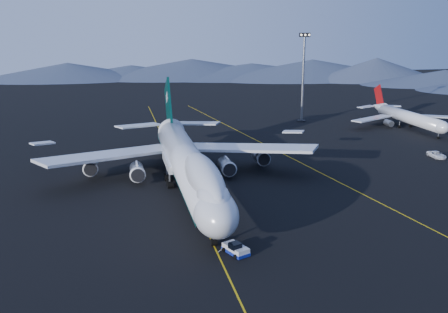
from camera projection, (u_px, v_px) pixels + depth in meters
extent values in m
plane|color=black|center=(188.00, 190.00, 98.83)|extent=(500.00, 500.00, 0.00)
cube|color=gold|center=(188.00, 190.00, 98.83)|extent=(0.25, 220.00, 0.01)
cube|color=gold|center=(311.00, 168.00, 114.50)|extent=(28.08, 198.09, 0.01)
cone|color=#3E485F|center=(68.00, 69.00, 307.65)|extent=(100.00, 100.00, 12.00)
cone|color=#3E485F|center=(192.00, 67.00, 324.37)|extent=(100.00, 100.00, 12.00)
cone|color=#3E485F|center=(312.00, 68.00, 316.34)|extent=(100.00, 100.00, 12.00)
cone|color=#3E485F|center=(445.00, 73.00, 284.45)|extent=(100.00, 100.00, 12.00)
cylinder|color=silver|center=(187.00, 163.00, 97.42)|extent=(6.50, 56.00, 6.50)
ellipsoid|color=silver|center=(216.00, 214.00, 70.95)|extent=(6.50, 10.40, 6.50)
ellipsoid|color=silver|center=(204.00, 178.00, 79.30)|extent=(5.13, 25.16, 5.85)
cube|color=black|center=(219.00, 211.00, 68.76)|extent=(3.60, 1.61, 1.29)
cone|color=silver|center=(169.00, 127.00, 128.42)|extent=(6.50, 12.00, 6.50)
cube|color=#032F2A|center=(187.00, 166.00, 98.59)|extent=(6.24, 60.00, 1.10)
cube|color=silver|center=(184.00, 161.00, 102.90)|extent=(7.50, 13.00, 1.60)
cube|color=silver|center=(112.00, 155.00, 105.39)|extent=(30.62, 23.28, 2.83)
cube|color=silver|center=(244.00, 148.00, 111.40)|extent=(30.62, 23.28, 2.83)
cylinder|color=slate|center=(137.00, 171.00, 103.35)|extent=(2.90, 5.50, 2.90)
cylinder|color=slate|center=(91.00, 166.00, 107.52)|extent=(2.90, 5.50, 2.90)
cylinder|color=slate|center=(226.00, 166.00, 107.28)|extent=(2.90, 5.50, 2.90)
cylinder|color=slate|center=(260.00, 156.00, 115.40)|extent=(2.90, 5.50, 2.90)
cube|color=#032F2A|center=(169.00, 108.00, 126.21)|extent=(0.55, 14.11, 15.94)
cube|color=silver|center=(139.00, 126.00, 128.18)|extent=(12.39, 9.47, 0.98)
cube|color=silver|center=(197.00, 123.00, 131.29)|extent=(12.39, 9.47, 0.98)
cylinder|color=black|center=(214.00, 242.00, 73.64)|extent=(0.90, 1.10, 1.10)
cube|color=silver|center=(236.00, 249.00, 71.09)|extent=(3.45, 4.54, 1.02)
cube|color=navy|center=(236.00, 251.00, 71.19)|extent=(3.61, 4.75, 0.46)
cube|color=black|center=(236.00, 244.00, 70.91)|extent=(1.94, 1.94, 0.83)
cylinder|color=silver|center=(409.00, 117.00, 157.64)|extent=(3.84, 32.36, 3.84)
ellipsoid|color=silver|center=(441.00, 127.00, 142.34)|extent=(3.84, 5.38, 3.84)
cone|color=silver|center=(379.00, 107.00, 175.70)|extent=(3.84, 7.08, 3.84)
cube|color=silver|center=(372.00, 118.00, 160.52)|extent=(16.98, 11.46, 0.35)
cube|color=silver|center=(428.00, 116.00, 164.72)|extent=(16.98, 11.46, 0.35)
cylinder|color=slate|center=(389.00, 123.00, 159.38)|extent=(1.92, 3.54, 1.92)
cylinder|color=slate|center=(420.00, 122.00, 161.69)|extent=(1.92, 3.54, 1.92)
cube|color=maroon|center=(379.00, 96.00, 175.21)|extent=(0.35, 6.89, 8.15)
imported|color=white|center=(437.00, 155.00, 123.14)|extent=(3.02, 5.86, 1.58)
cylinder|color=black|center=(301.00, 121.00, 170.86)|extent=(2.74, 2.74, 0.46)
cylinder|color=slate|center=(303.00, 80.00, 167.33)|extent=(0.80, 0.80, 28.53)
cube|color=black|center=(305.00, 35.00, 163.65)|extent=(3.65, 0.91, 1.37)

